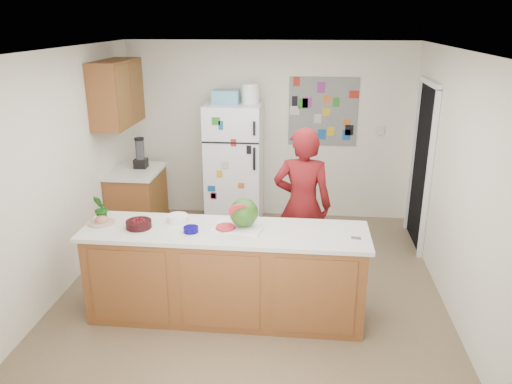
# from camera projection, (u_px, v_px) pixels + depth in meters

# --- Properties ---
(floor) EXTENTS (4.00, 4.50, 0.02)m
(floor) POSITION_uv_depth(u_px,v_px,m) (252.00, 291.00, 5.40)
(floor) COLOR brown
(floor) RESTS_ON ground
(wall_back) EXTENTS (4.00, 0.02, 2.50)m
(wall_back) POSITION_uv_depth(u_px,v_px,m) (269.00, 131.00, 7.10)
(wall_back) COLOR beige
(wall_back) RESTS_ON ground
(wall_left) EXTENTS (0.02, 4.50, 2.50)m
(wall_left) POSITION_uv_depth(u_px,v_px,m) (60.00, 174.00, 5.18)
(wall_left) COLOR beige
(wall_left) RESTS_ON ground
(wall_right) EXTENTS (0.02, 4.50, 2.50)m
(wall_right) POSITION_uv_depth(u_px,v_px,m) (459.00, 187.00, 4.79)
(wall_right) COLOR beige
(wall_right) RESTS_ON ground
(ceiling) EXTENTS (4.00, 4.50, 0.02)m
(ceiling) POSITION_uv_depth(u_px,v_px,m) (251.00, 49.00, 4.57)
(ceiling) COLOR white
(ceiling) RESTS_ON wall_back
(doorway) EXTENTS (0.03, 0.85, 2.04)m
(doorway) POSITION_uv_depth(u_px,v_px,m) (422.00, 167.00, 6.23)
(doorway) COLOR black
(doorway) RESTS_ON ground
(peninsula_base) EXTENTS (2.60, 0.62, 0.88)m
(peninsula_base) POSITION_uv_depth(u_px,v_px,m) (226.00, 275.00, 4.80)
(peninsula_base) COLOR brown
(peninsula_base) RESTS_ON floor
(peninsula_top) EXTENTS (2.68, 0.70, 0.04)m
(peninsula_top) POSITION_uv_depth(u_px,v_px,m) (225.00, 232.00, 4.65)
(peninsula_top) COLOR silver
(peninsula_top) RESTS_ON peninsula_base
(side_counter_base) EXTENTS (0.60, 0.80, 0.86)m
(side_counter_base) POSITION_uv_depth(u_px,v_px,m) (138.00, 203.00, 6.69)
(side_counter_base) COLOR brown
(side_counter_base) RESTS_ON floor
(side_counter_top) EXTENTS (0.64, 0.84, 0.04)m
(side_counter_top) POSITION_uv_depth(u_px,v_px,m) (135.00, 171.00, 6.54)
(side_counter_top) COLOR silver
(side_counter_top) RESTS_ON side_counter_base
(upper_cabinets) EXTENTS (0.35, 1.00, 0.80)m
(upper_cabinets) POSITION_uv_depth(u_px,v_px,m) (117.00, 93.00, 6.16)
(upper_cabinets) COLOR brown
(upper_cabinets) RESTS_ON wall_left
(refrigerator) EXTENTS (0.75, 0.70, 1.70)m
(refrigerator) POSITION_uv_depth(u_px,v_px,m) (235.00, 165.00, 6.92)
(refrigerator) COLOR silver
(refrigerator) RESTS_ON floor
(fridge_top_bin) EXTENTS (0.35, 0.28, 0.18)m
(fridge_top_bin) POSITION_uv_depth(u_px,v_px,m) (226.00, 97.00, 6.62)
(fridge_top_bin) COLOR #5999B2
(fridge_top_bin) RESTS_ON refrigerator
(photo_collage) EXTENTS (0.95, 0.01, 0.95)m
(photo_collage) POSITION_uv_depth(u_px,v_px,m) (323.00, 112.00, 6.91)
(photo_collage) COLOR slate
(photo_collage) RESTS_ON wall_back
(person) EXTENTS (0.66, 0.45, 1.74)m
(person) POSITION_uv_depth(u_px,v_px,m) (302.00, 206.00, 5.38)
(person) COLOR #5F0F12
(person) RESTS_ON floor
(blender_appliance) EXTENTS (0.12, 0.12, 0.38)m
(blender_appliance) POSITION_uv_depth(u_px,v_px,m) (140.00, 154.00, 6.56)
(blender_appliance) COLOR black
(blender_appliance) RESTS_ON side_counter_top
(cutting_board) EXTENTS (0.45, 0.37, 0.01)m
(cutting_board) POSITION_uv_depth(u_px,v_px,m) (237.00, 227.00, 4.69)
(cutting_board) COLOR white
(cutting_board) RESTS_ON peninsula_top
(watermelon) EXTENTS (0.27, 0.27, 0.27)m
(watermelon) POSITION_uv_depth(u_px,v_px,m) (244.00, 213.00, 4.65)
(watermelon) COLOR #295718
(watermelon) RESTS_ON cutting_board
(watermelon_slice) EXTENTS (0.18, 0.18, 0.02)m
(watermelon_slice) POSITION_uv_depth(u_px,v_px,m) (225.00, 227.00, 4.64)
(watermelon_slice) COLOR red
(watermelon_slice) RESTS_ON cutting_board
(cherry_bowl) EXTENTS (0.30, 0.30, 0.07)m
(cherry_bowl) POSITION_uv_depth(u_px,v_px,m) (139.00, 224.00, 4.68)
(cherry_bowl) COLOR black
(cherry_bowl) RESTS_ON peninsula_top
(white_bowl) EXTENTS (0.24, 0.24, 0.06)m
(white_bowl) POSITION_uv_depth(u_px,v_px,m) (178.00, 218.00, 4.83)
(white_bowl) COLOR silver
(white_bowl) RESTS_ON peninsula_top
(cobalt_bowl) EXTENTS (0.18, 0.18, 0.05)m
(cobalt_bowl) POSITION_uv_depth(u_px,v_px,m) (191.00, 229.00, 4.59)
(cobalt_bowl) COLOR #05005D
(cobalt_bowl) RESTS_ON peninsula_top
(plate) EXTENTS (0.34, 0.34, 0.02)m
(plate) POSITION_uv_depth(u_px,v_px,m) (102.00, 222.00, 4.78)
(plate) COLOR #C2AD94
(plate) RESTS_ON peninsula_top
(paper_towel) EXTENTS (0.21, 0.20, 0.02)m
(paper_towel) POSITION_uv_depth(u_px,v_px,m) (250.00, 231.00, 4.58)
(paper_towel) COLOR white
(paper_towel) RESTS_ON peninsula_top
(keys) EXTENTS (0.09, 0.05, 0.01)m
(keys) POSITION_uv_depth(u_px,v_px,m) (356.00, 238.00, 4.45)
(keys) COLOR slate
(keys) RESTS_ON peninsula_top
(potted_plant) EXTENTS (0.18, 0.19, 0.28)m
(potted_plant) POSITION_uv_depth(u_px,v_px,m) (101.00, 209.00, 4.76)
(potted_plant) COLOR #11480F
(potted_plant) RESTS_ON peninsula_top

